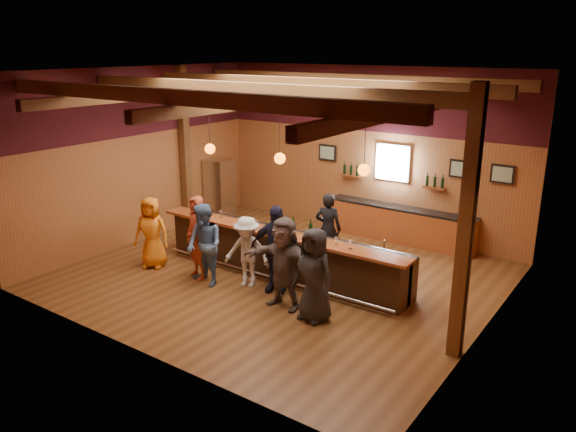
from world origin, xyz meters
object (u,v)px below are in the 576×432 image
at_px(bar_counter, 285,253).
at_px(customer_dark, 314,275).
at_px(customer_navy, 276,249).
at_px(customer_brown, 284,263).
at_px(customer_redvest, 196,238).
at_px(customer_denim, 204,245).
at_px(customer_orange, 152,232).
at_px(bartender, 328,229).
at_px(stainless_fridge, 220,189).
at_px(ice_bucket, 288,229).
at_px(bottle_a, 293,227).
at_px(customer_white, 247,252).
at_px(back_bar_cabinet, 400,224).

xyz_separation_m(bar_counter, customer_dark, (1.70, -1.45, 0.38)).
xyz_separation_m(customer_navy, customer_brown, (0.57, -0.52, -0.01)).
bearing_deg(bar_counter, customer_brown, -55.19).
xyz_separation_m(customer_redvest, customer_brown, (2.43, -0.09, -0.01)).
bearing_deg(customer_brown, customer_denim, -175.21).
bearing_deg(customer_denim, customer_redvest, 170.02).
relative_size(customer_brown, customer_dark, 1.03).
bearing_deg(customer_orange, customer_navy, -14.88).
distance_m(customer_dark, bartender, 2.89).
xyz_separation_m(customer_orange, bartender, (3.25, 2.52, 0.03)).
height_order(customer_brown, bartender, customer_brown).
relative_size(stainless_fridge, customer_navy, 0.95).
xyz_separation_m(customer_navy, ice_bucket, (-0.04, 0.51, 0.28)).
relative_size(customer_orange, bartender, 0.97).
relative_size(customer_orange, bottle_a, 4.44).
distance_m(bar_counter, customer_brown, 1.68).
distance_m(stainless_fridge, customer_white, 5.13).
relative_size(customer_brown, ice_bucket, 8.10).
relative_size(customer_dark, bottle_a, 4.78).
bearing_deg(customer_denim, bar_counter, 66.43).
bearing_deg(customer_denim, bartender, 73.23).
height_order(customer_navy, bottle_a, customer_navy).
height_order(customer_redvest, ice_bucket, customer_redvest).
bearing_deg(bartender, customer_redvest, 35.35).
distance_m(customer_denim, customer_brown, 2.03).
relative_size(bar_counter, ice_bucket, 27.42).
xyz_separation_m(customer_redvest, customer_navy, (1.85, 0.43, 0.00)).
bearing_deg(bartender, customer_dark, 100.28).
bearing_deg(customer_navy, ice_bucket, 79.46).
xyz_separation_m(bartender, ice_bucket, (-0.12, -1.45, 0.36)).
xyz_separation_m(customer_dark, bartender, (-1.27, 2.60, -0.04)).
bearing_deg(ice_bucket, bartender, 85.35).
xyz_separation_m(bar_counter, customer_orange, (-2.82, -1.37, 0.32)).
relative_size(bar_counter, bottle_a, 16.62).
relative_size(back_bar_cabinet, customer_brown, 2.15).
bearing_deg(ice_bucket, customer_redvest, -152.51).
height_order(ice_bucket, bottle_a, bottle_a).
height_order(customer_brown, ice_bucket, customer_brown).
bearing_deg(back_bar_cabinet, customer_brown, -92.96).
bearing_deg(customer_denim, customer_white, 43.94).
relative_size(back_bar_cabinet, customer_white, 2.57).
height_order(back_bar_cabinet, customer_dark, customer_dark).
distance_m(customer_dark, bottle_a, 1.88).
bearing_deg(customer_white, bartender, 53.29).
relative_size(customer_white, customer_brown, 0.84).
bearing_deg(bar_counter, bottle_a, -28.16).
distance_m(customer_orange, customer_denim, 1.72).
relative_size(customer_redvest, bottle_a, 4.95).
height_order(bar_counter, bartender, bartender).
relative_size(stainless_fridge, customer_white, 1.16).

